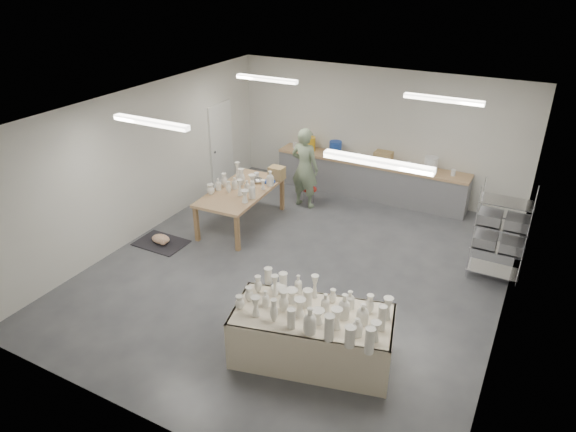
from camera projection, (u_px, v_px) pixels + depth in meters
The scene contains 9 objects.
room at pixel (297, 163), 8.72m from camera, with size 8.00×8.02×3.00m.
back_counter at pixel (369, 177), 12.22m from camera, with size 4.60×0.60×1.24m.
wire_shelf at pixel (501, 232), 8.88m from camera, with size 0.88×0.48×1.80m.
drying_table at pixel (313, 334), 7.22m from camera, with size 2.41×1.57×1.16m.
work_table at pixel (245, 188), 10.82m from camera, with size 1.20×2.22×1.19m.
rug at pixel (161, 243), 10.38m from camera, with size 1.00×0.70×0.02m, color black.
cat at pixel (161, 239), 10.31m from camera, with size 0.41×0.31×0.17m.
potter at pixel (305, 168), 11.56m from camera, with size 0.68×0.44×1.86m, color gray.
red_stool at pixel (309, 190), 12.06m from camera, with size 0.42×0.42×0.32m.
Camera 1 is at (3.59, -7.22, 5.18)m, focal length 32.00 mm.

